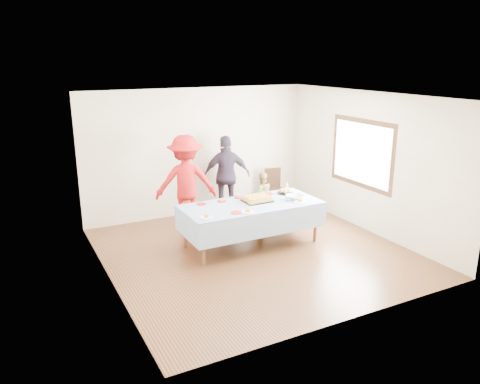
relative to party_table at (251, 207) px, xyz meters
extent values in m
plane|color=#402412|center=(-0.11, -0.33, -0.72)|extent=(5.00, 5.00, 0.00)
cube|color=beige|center=(-0.11, 2.17, 0.63)|extent=(5.00, 0.04, 2.70)
cube|color=beige|center=(-0.11, -2.83, 0.63)|extent=(5.00, 0.04, 2.70)
cube|color=beige|center=(-2.61, -0.33, 0.63)|extent=(0.04, 5.00, 2.70)
cube|color=beige|center=(2.39, -0.33, 0.63)|extent=(0.04, 5.00, 2.70)
cube|color=white|center=(-0.11, -0.33, 1.98)|extent=(5.00, 5.00, 0.04)
cube|color=#472B16|center=(2.36, -0.13, 0.78)|extent=(0.03, 1.75, 1.35)
cylinder|color=#52321C|center=(-1.12, -0.42, -0.36)|extent=(0.06, 0.06, 0.73)
cylinder|color=#52321C|center=(1.12, -0.42, -0.36)|extent=(0.06, 0.06, 0.73)
cylinder|color=#52321C|center=(-1.12, 0.42, -0.36)|extent=(0.06, 0.06, 0.73)
cylinder|color=#52321C|center=(1.12, 0.42, -0.36)|extent=(0.06, 0.06, 0.73)
cube|color=#52321C|center=(0.00, 0.00, 0.03)|extent=(2.40, 1.00, 0.04)
cube|color=silver|center=(0.00, 0.00, 0.05)|extent=(2.50, 1.10, 0.01)
cube|color=black|center=(0.17, 0.09, 0.06)|extent=(0.52, 0.40, 0.01)
cube|color=#EEC85A|center=(0.17, 0.09, 0.10)|extent=(0.44, 0.33, 0.06)
cube|color=#A76926|center=(0.17, 0.09, 0.14)|extent=(0.44, 0.33, 0.01)
cylinder|color=black|center=(0.89, 0.28, 0.06)|extent=(0.31, 0.31, 0.02)
sphere|color=tan|center=(0.97, 0.28, 0.11)|extent=(0.08, 0.08, 0.08)
sphere|color=tan|center=(0.93, 0.35, 0.11)|extent=(0.08, 0.08, 0.08)
sphere|color=tan|center=(0.85, 0.35, 0.11)|extent=(0.08, 0.08, 0.08)
sphere|color=tan|center=(0.81, 0.28, 0.11)|extent=(0.08, 0.08, 0.08)
sphere|color=tan|center=(0.85, 0.21, 0.11)|extent=(0.08, 0.08, 0.08)
sphere|color=tan|center=(0.93, 0.21, 0.11)|extent=(0.08, 0.08, 0.08)
sphere|color=tan|center=(0.89, 0.28, 0.11)|extent=(0.08, 0.08, 0.08)
imported|color=silver|center=(0.86, -0.11, 0.09)|extent=(0.31, 0.31, 0.08)
cone|color=white|center=(1.04, 0.44, 0.14)|extent=(0.10, 0.10, 0.18)
cylinder|color=red|center=(-0.81, 0.38, 0.06)|extent=(0.18, 0.18, 0.01)
cylinder|color=red|center=(-0.42, 0.37, 0.06)|extent=(0.16, 0.16, 0.01)
cylinder|color=red|center=(-0.03, 0.43, 0.06)|extent=(0.19, 0.19, 0.01)
cylinder|color=red|center=(0.58, 0.39, 0.06)|extent=(0.19, 0.19, 0.01)
cylinder|color=red|center=(-0.47, -0.33, 0.06)|extent=(0.18, 0.18, 0.01)
cylinder|color=white|center=(-1.02, -0.33, 0.06)|extent=(0.23, 0.23, 0.01)
cylinder|color=white|center=(-0.29, -0.39, 0.06)|extent=(0.24, 0.24, 0.01)
cylinder|color=white|center=(0.82, -0.33, 0.06)|extent=(0.24, 0.24, 0.01)
cylinder|color=black|center=(1.34, 1.54, -0.53)|extent=(0.03, 0.03, 0.39)
cylinder|color=black|center=(1.66, 1.48, -0.53)|extent=(0.03, 0.03, 0.39)
cylinder|color=black|center=(1.40, 1.86, -0.53)|extent=(0.03, 0.03, 0.39)
cylinder|color=black|center=(1.72, 1.80, -0.53)|extent=(0.03, 0.03, 0.39)
cube|color=black|center=(1.53, 1.67, -0.31)|extent=(0.44, 0.44, 0.05)
cube|color=black|center=(1.56, 1.84, -0.07)|extent=(0.38, 0.10, 0.46)
imported|color=#DA441B|center=(-0.73, 1.31, -0.35)|extent=(0.28, 0.19, 0.75)
imported|color=#316D24|center=(0.53, 0.62, -0.32)|extent=(0.46, 0.39, 0.80)
imported|color=tan|center=(0.98, 1.32, -0.25)|extent=(0.54, 0.46, 0.95)
imported|color=red|center=(-0.70, 1.42, 0.21)|extent=(1.35, 1.00, 1.87)
imported|color=#322A3A|center=(0.36, 1.75, 0.14)|extent=(1.09, 0.68, 1.73)
camera|label=1|loc=(-3.85, -6.98, 2.59)|focal=35.00mm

